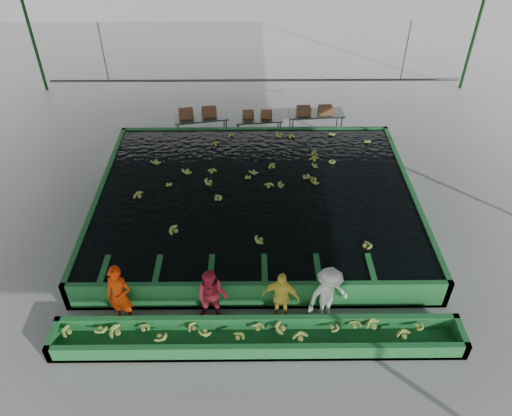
{
  "coord_description": "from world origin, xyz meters",
  "views": [
    {
      "loc": [
        -0.1,
        -11.05,
        10.29
      ],
      "look_at": [
        0.0,
        0.5,
        1.0
      ],
      "focal_mm": 35.0,
      "sensor_mm": 36.0,
      "label": 1
    }
  ],
  "objects_px": {
    "sorting_trough": "(258,338)",
    "packing_table_mid": "(259,127)",
    "worker_c": "(281,297)",
    "flotation_tank": "(256,202)",
    "packing_table_left": "(202,127)",
    "packing_table_right": "(315,124)",
    "box_stack_mid": "(257,117)",
    "worker_b": "(212,297)",
    "worker_d": "(328,295)",
    "box_stack_left": "(198,116)",
    "box_stack_right": "(314,114)",
    "worker_a": "(120,295)"
  },
  "relations": [
    {
      "from": "flotation_tank",
      "to": "worker_b",
      "type": "relative_size",
      "value": 6.0
    },
    {
      "from": "worker_c",
      "to": "packing_table_mid",
      "type": "height_order",
      "value": "worker_c"
    },
    {
      "from": "box_stack_left",
      "to": "packing_table_mid",
      "type": "bearing_deg",
      "value": 0.55
    },
    {
      "from": "packing_table_mid",
      "to": "packing_table_right",
      "type": "bearing_deg",
      "value": 3.94
    },
    {
      "from": "worker_b",
      "to": "worker_d",
      "type": "xyz_separation_m",
      "value": [
        2.88,
        0.0,
        0.03
      ]
    },
    {
      "from": "worker_b",
      "to": "box_stack_right",
      "type": "xyz_separation_m",
      "value": [
        3.45,
        9.2,
        0.14
      ]
    },
    {
      "from": "box_stack_left",
      "to": "box_stack_mid",
      "type": "bearing_deg",
      "value": 2.84
    },
    {
      "from": "worker_c",
      "to": "packing_table_left",
      "type": "distance_m",
      "value": 9.46
    },
    {
      "from": "packing_table_mid",
      "to": "box_stack_left",
      "type": "relative_size",
      "value": 1.24
    },
    {
      "from": "worker_a",
      "to": "box_stack_right",
      "type": "distance_m",
      "value": 10.84
    },
    {
      "from": "worker_b",
      "to": "worker_d",
      "type": "bearing_deg",
      "value": 6.64
    },
    {
      "from": "flotation_tank",
      "to": "worker_d",
      "type": "distance_m",
      "value": 4.66
    },
    {
      "from": "packing_table_right",
      "to": "box_stack_right",
      "type": "bearing_deg",
      "value": -134.02
    },
    {
      "from": "flotation_tank",
      "to": "box_stack_mid",
      "type": "bearing_deg",
      "value": 88.79
    },
    {
      "from": "packing_table_mid",
      "to": "packing_table_right",
      "type": "relative_size",
      "value": 0.84
    },
    {
      "from": "packing_table_right",
      "to": "box_stack_mid",
      "type": "xyz_separation_m",
      "value": [
        -2.31,
        -0.06,
        0.34
      ]
    },
    {
      "from": "packing_table_mid",
      "to": "packing_table_right",
      "type": "distance_m",
      "value": 2.26
    },
    {
      "from": "flotation_tank",
      "to": "worker_c",
      "type": "distance_m",
      "value": 4.35
    },
    {
      "from": "flotation_tank",
      "to": "worker_a",
      "type": "bearing_deg",
      "value": -128.32
    },
    {
      "from": "worker_a",
      "to": "box_stack_left",
      "type": "distance_m",
      "value": 9.18
    },
    {
      "from": "packing_table_right",
      "to": "box_stack_left",
      "type": "bearing_deg",
      "value": -177.79
    },
    {
      "from": "packing_table_right",
      "to": "worker_a",
      "type": "bearing_deg",
      "value": -122.05
    },
    {
      "from": "packing_table_mid",
      "to": "box_stack_right",
      "type": "relative_size",
      "value": 1.3
    },
    {
      "from": "packing_table_mid",
      "to": "box_stack_left",
      "type": "xyz_separation_m",
      "value": [
        -2.37,
        -0.02,
        0.53
      ]
    },
    {
      "from": "sorting_trough",
      "to": "worker_c",
      "type": "xyz_separation_m",
      "value": [
        0.58,
        0.8,
        0.56
      ]
    },
    {
      "from": "worker_b",
      "to": "box_stack_mid",
      "type": "height_order",
      "value": "worker_b"
    },
    {
      "from": "packing_table_right",
      "to": "worker_d",
      "type": "bearing_deg",
      "value": -94.04
    },
    {
      "from": "flotation_tank",
      "to": "worker_a",
      "type": "distance_m",
      "value": 5.5
    },
    {
      "from": "box_stack_right",
      "to": "worker_d",
      "type": "bearing_deg",
      "value": -93.58
    },
    {
      "from": "sorting_trough",
      "to": "packing_table_right",
      "type": "height_order",
      "value": "packing_table_right"
    },
    {
      "from": "worker_c",
      "to": "packing_table_left",
      "type": "bearing_deg",
      "value": 118.78
    },
    {
      "from": "flotation_tank",
      "to": "box_stack_mid",
      "type": "relative_size",
      "value": 8.7
    },
    {
      "from": "sorting_trough",
      "to": "packing_table_left",
      "type": "xyz_separation_m",
      "value": [
        -2.08,
        9.87,
        0.22
      ]
    },
    {
      "from": "packing_table_mid",
      "to": "worker_c",
      "type": "bearing_deg",
      "value": -87.35
    },
    {
      "from": "worker_a",
      "to": "box_stack_mid",
      "type": "bearing_deg",
      "value": 81.48
    },
    {
      "from": "worker_d",
      "to": "packing_table_mid",
      "type": "distance_m",
      "value": 9.28
    },
    {
      "from": "packing_table_mid",
      "to": "worker_b",
      "type": "bearing_deg",
      "value": -97.96
    },
    {
      "from": "sorting_trough",
      "to": "worker_a",
      "type": "xyz_separation_m",
      "value": [
        -3.4,
        0.8,
        0.66
      ]
    },
    {
      "from": "box_stack_left",
      "to": "box_stack_right",
      "type": "relative_size",
      "value": 1.05
    },
    {
      "from": "packing_table_mid",
      "to": "box_stack_right",
      "type": "xyz_separation_m",
      "value": [
        2.18,
        0.07,
        0.56
      ]
    },
    {
      "from": "flotation_tank",
      "to": "packing_table_mid",
      "type": "height_order",
      "value": "flotation_tank"
    },
    {
      "from": "sorting_trough",
      "to": "packing_table_mid",
      "type": "relative_size",
      "value": 5.54
    },
    {
      "from": "sorting_trough",
      "to": "worker_b",
      "type": "relative_size",
      "value": 6.0
    },
    {
      "from": "sorting_trough",
      "to": "packing_table_mid",
      "type": "bearing_deg",
      "value": 89.08
    },
    {
      "from": "flotation_tank",
      "to": "packing_table_right",
      "type": "relative_size",
      "value": 4.68
    },
    {
      "from": "packing_table_left",
      "to": "box_stack_mid",
      "type": "height_order",
      "value": "box_stack_mid"
    },
    {
      "from": "flotation_tank",
      "to": "worker_b",
      "type": "bearing_deg",
      "value": -104.57
    },
    {
      "from": "packing_table_left",
      "to": "worker_c",
      "type": "bearing_deg",
      "value": -73.64
    },
    {
      "from": "box_stack_left",
      "to": "box_stack_right",
      "type": "xyz_separation_m",
      "value": [
        4.54,
        0.1,
        0.04
      ]
    },
    {
      "from": "packing_table_left",
      "to": "flotation_tank",
      "type": "bearing_deg",
      "value": -66.44
    }
  ]
}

